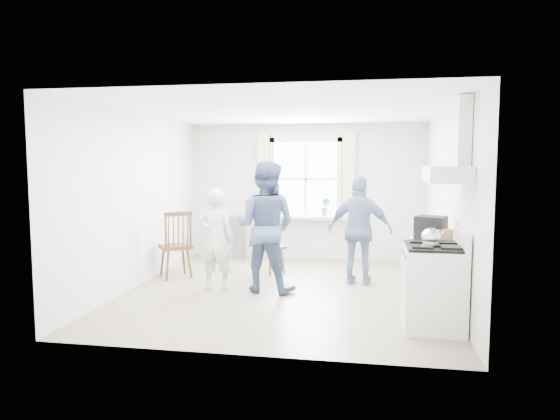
{
  "coord_description": "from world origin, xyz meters",
  "views": [
    {
      "loc": [
        1.14,
        -7.07,
        1.88
      ],
      "look_at": [
        -0.11,
        0.2,
        1.16
      ],
      "focal_mm": 32.0,
      "sensor_mm": 36.0,
      "label": 1
    }
  ],
  "objects_px": {
    "low_cabinet": "(432,275)",
    "windsor_chair_b": "(266,239)",
    "gas_stove": "(433,286)",
    "stereo_stack": "(431,228)",
    "person_right": "(360,230)",
    "windsor_chair_a": "(177,237)",
    "person_left": "(216,239)",
    "person_mid": "(265,227)"
  },
  "relations": [
    {
      "from": "windsor_chair_b",
      "to": "person_left",
      "type": "height_order",
      "value": "person_left"
    },
    {
      "from": "gas_stove",
      "to": "windsor_chair_b",
      "type": "relative_size",
      "value": 1.17
    },
    {
      "from": "stereo_stack",
      "to": "person_right",
      "type": "relative_size",
      "value": 0.26
    },
    {
      "from": "person_right",
      "to": "windsor_chair_a",
      "type": "bearing_deg",
      "value": 10.74
    },
    {
      "from": "gas_stove",
      "to": "low_cabinet",
      "type": "xyz_separation_m",
      "value": [
        0.07,
        0.7,
        -0.03
      ]
    },
    {
      "from": "gas_stove",
      "to": "person_right",
      "type": "height_order",
      "value": "person_right"
    },
    {
      "from": "low_cabinet",
      "to": "person_left",
      "type": "distance_m",
      "value": 3.04
    },
    {
      "from": "stereo_stack",
      "to": "person_mid",
      "type": "xyz_separation_m",
      "value": [
        -2.23,
        0.62,
        -0.11
      ]
    },
    {
      "from": "gas_stove",
      "to": "low_cabinet",
      "type": "distance_m",
      "value": 0.7
    },
    {
      "from": "gas_stove",
      "to": "person_right",
      "type": "bearing_deg",
      "value": 113.66
    },
    {
      "from": "gas_stove",
      "to": "windsor_chair_b",
      "type": "height_order",
      "value": "gas_stove"
    },
    {
      "from": "gas_stove",
      "to": "person_left",
      "type": "height_order",
      "value": "person_left"
    },
    {
      "from": "person_left",
      "to": "person_mid",
      "type": "distance_m",
      "value": 0.75
    },
    {
      "from": "windsor_chair_a",
      "to": "person_right",
      "type": "xyz_separation_m",
      "value": [
        2.89,
        0.15,
        0.16
      ]
    },
    {
      "from": "windsor_chair_b",
      "to": "person_mid",
      "type": "distance_m",
      "value": 1.15
    },
    {
      "from": "windsor_chair_a",
      "to": "person_left",
      "type": "bearing_deg",
      "value": -34.62
    },
    {
      "from": "windsor_chair_a",
      "to": "gas_stove",
      "type": "bearing_deg",
      "value": -25.6
    },
    {
      "from": "low_cabinet",
      "to": "person_right",
      "type": "xyz_separation_m",
      "value": [
        -0.92,
        1.24,
        0.39
      ]
    },
    {
      "from": "person_right",
      "to": "person_left",
      "type": "bearing_deg",
      "value": 26.97
    },
    {
      "from": "gas_stove",
      "to": "person_mid",
      "type": "distance_m",
      "value": 2.58
    },
    {
      "from": "windsor_chair_a",
      "to": "windsor_chair_b",
      "type": "bearing_deg",
      "value": 22.99
    },
    {
      "from": "windsor_chair_a",
      "to": "windsor_chair_b",
      "type": "height_order",
      "value": "windsor_chair_a"
    },
    {
      "from": "windsor_chair_b",
      "to": "person_right",
      "type": "bearing_deg",
      "value": -14.96
    },
    {
      "from": "low_cabinet",
      "to": "person_mid",
      "type": "height_order",
      "value": "person_mid"
    },
    {
      "from": "gas_stove",
      "to": "low_cabinet",
      "type": "relative_size",
      "value": 1.24
    },
    {
      "from": "low_cabinet",
      "to": "windsor_chair_b",
      "type": "distance_m",
      "value": 2.98
    },
    {
      "from": "windsor_chair_a",
      "to": "person_left",
      "type": "distance_m",
      "value": 1.0
    },
    {
      "from": "low_cabinet",
      "to": "windsor_chair_a",
      "type": "bearing_deg",
      "value": 164.03
    },
    {
      "from": "windsor_chair_a",
      "to": "stereo_stack",
      "type": "bearing_deg",
      "value": -16.62
    },
    {
      "from": "gas_stove",
      "to": "stereo_stack",
      "type": "bearing_deg",
      "value": 86.75
    },
    {
      "from": "person_left",
      "to": "windsor_chair_a",
      "type": "bearing_deg",
      "value": -31.64
    },
    {
      "from": "person_right",
      "to": "low_cabinet",
      "type": "bearing_deg",
      "value": 134.36
    },
    {
      "from": "gas_stove",
      "to": "windsor_chair_a",
      "type": "height_order",
      "value": "gas_stove"
    },
    {
      "from": "windsor_chair_a",
      "to": "person_left",
      "type": "xyz_separation_m",
      "value": [
        0.82,
        -0.57,
        0.08
      ]
    },
    {
      "from": "low_cabinet",
      "to": "windsor_chair_b",
      "type": "relative_size",
      "value": 0.94
    },
    {
      "from": "stereo_stack",
      "to": "gas_stove",
      "type": "bearing_deg",
      "value": -93.25
    },
    {
      "from": "windsor_chair_b",
      "to": "person_mid",
      "type": "bearing_deg",
      "value": -78.65
    },
    {
      "from": "person_left",
      "to": "low_cabinet",
      "type": "bearing_deg",
      "value": 173.08
    },
    {
      "from": "windsor_chair_b",
      "to": "person_right",
      "type": "xyz_separation_m",
      "value": [
        1.55,
        -0.42,
        0.25
      ]
    },
    {
      "from": "stereo_stack",
      "to": "person_mid",
      "type": "bearing_deg",
      "value": 164.47
    },
    {
      "from": "stereo_stack",
      "to": "windsor_chair_a",
      "type": "height_order",
      "value": "stereo_stack"
    },
    {
      "from": "low_cabinet",
      "to": "person_mid",
      "type": "distance_m",
      "value": 2.38
    }
  ]
}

